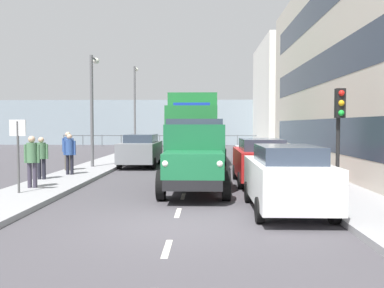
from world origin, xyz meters
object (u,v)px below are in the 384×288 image
at_px(street_sign, 18,143).
at_px(pedestrian_with_bag, 32,157).
at_px(car_grey_oppositeside_0, 141,150).
at_px(pedestrian_couple_b, 41,155).
at_px(traffic_light_near, 339,117).
at_px(lamp_post_promenade, 93,99).
at_px(car_red_kerbside_1, 260,160).
at_px(pedestrian_strolling, 70,151).
at_px(car_white_kerbside_near, 286,177).
at_px(lorry_cargo_green, 193,128).
at_px(truck_vintage_green, 195,157).
at_px(pedestrian_by_lamp, 68,148).
at_px(lamp_post_far, 135,101).

bearing_deg(street_sign, pedestrian_with_bag, -88.72).
height_order(car_grey_oppositeside_0, pedestrian_couple_b, pedestrian_couple_b).
height_order(car_grey_oppositeside_0, traffic_light_near, traffic_light_near).
relative_size(car_grey_oppositeside_0, lamp_post_promenade, 0.83).
height_order(car_red_kerbside_1, pedestrian_strolling, pedestrian_strolling).
distance_m(car_white_kerbside_near, car_red_kerbside_1, 4.95).
relative_size(car_red_kerbside_1, traffic_light_near, 1.28).
distance_m(car_red_kerbside_1, traffic_light_near, 3.76).
distance_m(car_grey_oppositeside_0, street_sign, 9.89).
height_order(lorry_cargo_green, traffic_light_near, lorry_cargo_green).
distance_m(car_red_kerbside_1, street_sign, 8.46).
xyz_separation_m(car_white_kerbside_near, street_sign, (7.81, -1.79, 0.79)).
height_order(car_white_kerbside_near, street_sign, street_sign).
bearing_deg(pedestrian_couple_b, lamp_post_promenade, -97.13).
relative_size(lorry_cargo_green, lamp_post_promenade, 1.48).
bearing_deg(car_red_kerbside_1, pedestrian_strolling, -10.74).
bearing_deg(lorry_cargo_green, car_grey_oppositeside_0, 11.54).
relative_size(truck_vintage_green, traffic_light_near, 1.76).
xyz_separation_m(truck_vintage_green, pedestrian_with_bag, (5.40, -0.01, -0.01)).
height_order(lorry_cargo_green, pedestrian_with_bag, lorry_cargo_green).
distance_m(car_white_kerbside_near, car_grey_oppositeside_0, 12.66).
distance_m(truck_vintage_green, pedestrian_strolling, 6.45).
relative_size(truck_vintage_green, pedestrian_by_lamp, 3.19).
bearing_deg(truck_vintage_green, traffic_light_near, 172.30).
bearing_deg(pedestrian_by_lamp, car_red_kerbside_1, 160.06).
xyz_separation_m(lamp_post_promenade, street_sign, (0.07, 8.11, -1.84)).
height_order(truck_vintage_green, pedestrian_by_lamp, truck_vintage_green).
xyz_separation_m(lorry_cargo_green, car_red_kerbside_1, (-2.73, 7.01, -1.18)).
bearing_deg(car_white_kerbside_near, car_grey_oppositeside_0, -64.02).
bearing_deg(lamp_post_far, car_red_kerbside_1, 113.74).
distance_m(car_grey_oppositeside_0, pedestrian_strolling, 5.44).
height_order(car_red_kerbside_1, lamp_post_promenade, lamp_post_promenade).
relative_size(truck_vintage_green, lamp_post_far, 0.83).
xyz_separation_m(pedestrian_with_bag, traffic_light_near, (-9.87, 0.62, 1.31)).
xyz_separation_m(car_red_kerbside_1, car_grey_oppositeside_0, (5.55, -6.43, 0.00)).
bearing_deg(lamp_post_promenade, pedestrian_with_bag, 89.23).
bearing_deg(car_white_kerbside_near, pedestrian_with_bag, -19.88).
bearing_deg(pedestrian_by_lamp, traffic_light_near, 150.99).
height_order(truck_vintage_green, lamp_post_promenade, lamp_post_promenade).
distance_m(lorry_cargo_green, pedestrian_with_bag, 10.49).
xyz_separation_m(car_white_kerbside_near, lamp_post_promenade, (7.73, -9.90, 2.63)).
relative_size(pedestrian_by_lamp, lamp_post_promenade, 0.32).
height_order(car_red_kerbside_1, traffic_light_near, traffic_light_near).
relative_size(pedestrian_with_bag, lamp_post_promenade, 0.31).
bearing_deg(car_grey_oppositeside_0, pedestrian_couple_b, 66.53).
bearing_deg(lamp_post_far, pedestrian_strolling, 90.10).
relative_size(car_white_kerbside_near, pedestrian_couple_b, 2.49).
xyz_separation_m(car_grey_oppositeside_0, street_sign, (2.26, 9.59, 0.79)).
relative_size(car_grey_oppositeside_0, street_sign, 2.05).
xyz_separation_m(truck_vintage_green, lamp_post_promenade, (5.31, -7.08, 2.34)).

